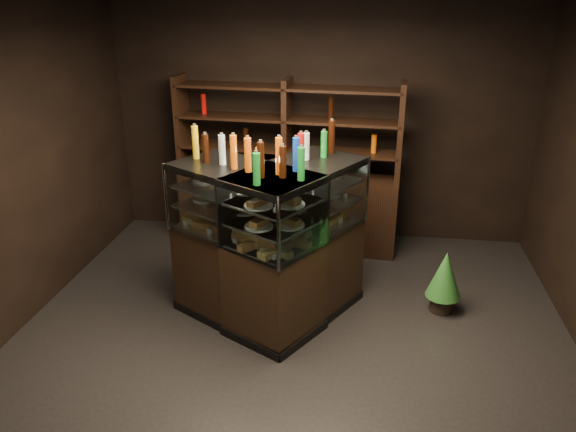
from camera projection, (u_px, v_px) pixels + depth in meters
The scene contains 7 objects.
ground at pixel (290, 343), 4.98m from camera, with size 5.00×5.00×0.00m, color black.
room_shell at pixel (291, 128), 4.24m from camera, with size 5.02×5.02×3.01m.
display_case at pixel (272, 270), 5.19m from camera, with size 1.84×1.53×1.49m.
food_display at pixel (271, 212), 4.96m from camera, with size 1.42×1.17×0.46m.
bottles_top at pixel (270, 152), 4.76m from camera, with size 1.25×1.03×0.30m.
potted_conifer at pixel (445, 273), 5.32m from camera, with size 0.33×0.33×0.71m.
back_shelving at pixel (287, 198), 6.67m from camera, with size 2.61×0.59×2.00m.
Camera 1 is at (0.59, -4.14, 2.94)m, focal length 35.00 mm.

